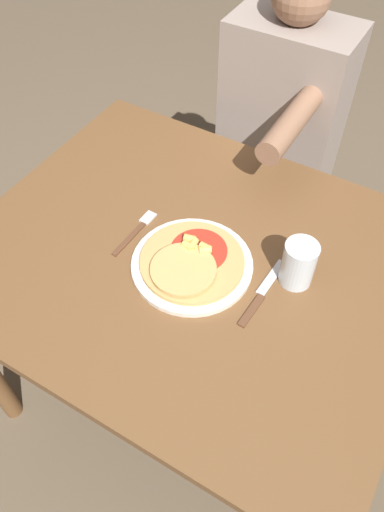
{
  "coord_description": "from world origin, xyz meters",
  "views": [
    {
      "loc": [
        0.4,
        -0.69,
        1.73
      ],
      "look_at": [
        0.02,
        -0.03,
        0.81
      ],
      "focal_mm": 35.0,
      "sensor_mm": 36.0,
      "label": 1
    }
  ],
  "objects_px": {
    "dining_table": "(193,281)",
    "plate": "(192,265)",
    "knife": "(262,293)",
    "fork": "(137,230)",
    "drinking_glass": "(298,264)",
    "person_diner": "(281,125)",
    "pizza": "(191,261)"
  },
  "relations": [
    {
      "from": "plate",
      "to": "knife",
      "type": "xyz_separation_m",
      "value": [
        0.18,
        0.01,
        -0.0
      ]
    },
    {
      "from": "pizza",
      "to": "drinking_glass",
      "type": "xyz_separation_m",
      "value": [
        0.23,
        0.1,
        0.04
      ]
    },
    {
      "from": "drinking_glass",
      "to": "pizza",
      "type": "bearing_deg",
      "value": -157.59
    },
    {
      "from": "drinking_glass",
      "to": "fork",
      "type": "bearing_deg",
      "value": -171.58
    },
    {
      "from": "fork",
      "to": "dining_table",
      "type": "bearing_deg",
      "value": 1.33
    },
    {
      "from": "plate",
      "to": "knife",
      "type": "distance_m",
      "value": 0.18
    },
    {
      "from": "dining_table",
      "to": "pizza",
      "type": "bearing_deg",
      "value": -66.17
    },
    {
      "from": "knife",
      "to": "dining_table",
      "type": "bearing_deg",
      "value": 173.92
    },
    {
      "from": "pizza",
      "to": "drinking_glass",
      "type": "height_order",
      "value": "drinking_glass"
    },
    {
      "from": "plate",
      "to": "person_diner",
      "type": "xyz_separation_m",
      "value": [
        -0.07,
        0.71,
        -0.06
      ]
    },
    {
      "from": "pizza",
      "to": "person_diner",
      "type": "distance_m",
      "value": 0.72
    },
    {
      "from": "pizza",
      "to": "fork",
      "type": "xyz_separation_m",
      "value": [
        -0.18,
        0.03,
        -0.02
      ]
    },
    {
      "from": "plate",
      "to": "pizza",
      "type": "relative_size",
      "value": 1.17
    },
    {
      "from": "dining_table",
      "to": "plate",
      "type": "height_order",
      "value": "plate"
    },
    {
      "from": "fork",
      "to": "drinking_glass",
      "type": "height_order",
      "value": "drinking_glass"
    },
    {
      "from": "dining_table",
      "to": "person_diner",
      "type": "relative_size",
      "value": 0.92
    },
    {
      "from": "pizza",
      "to": "plate",
      "type": "bearing_deg",
      "value": 86.62
    },
    {
      "from": "plate",
      "to": "fork",
      "type": "relative_size",
      "value": 1.71
    },
    {
      "from": "fork",
      "to": "drinking_glass",
      "type": "bearing_deg",
      "value": 8.42
    },
    {
      "from": "plate",
      "to": "person_diner",
      "type": "height_order",
      "value": "person_diner"
    },
    {
      "from": "pizza",
      "to": "person_diner",
      "type": "height_order",
      "value": "person_diner"
    },
    {
      "from": "dining_table",
      "to": "drinking_glass",
      "type": "bearing_deg",
      "value": 13.02
    },
    {
      "from": "dining_table",
      "to": "fork",
      "type": "bearing_deg",
      "value": -178.67
    },
    {
      "from": "pizza",
      "to": "person_diner",
      "type": "bearing_deg",
      "value": 95.58
    },
    {
      "from": "drinking_glass",
      "to": "person_diner",
      "type": "relative_size",
      "value": 0.1
    },
    {
      "from": "fork",
      "to": "knife",
      "type": "height_order",
      "value": "same"
    },
    {
      "from": "pizza",
      "to": "fork",
      "type": "height_order",
      "value": "pizza"
    },
    {
      "from": "dining_table",
      "to": "person_diner",
      "type": "distance_m",
      "value": 0.68
    },
    {
      "from": "fork",
      "to": "drinking_glass",
      "type": "xyz_separation_m",
      "value": [
        0.42,
        0.06,
        0.06
      ]
    },
    {
      "from": "person_diner",
      "to": "plate",
      "type": "bearing_deg",
      "value": -84.36
    },
    {
      "from": "fork",
      "to": "person_diner",
      "type": "relative_size",
      "value": 0.14
    },
    {
      "from": "knife",
      "to": "drinking_glass",
      "type": "height_order",
      "value": "drinking_glass"
    }
  ]
}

